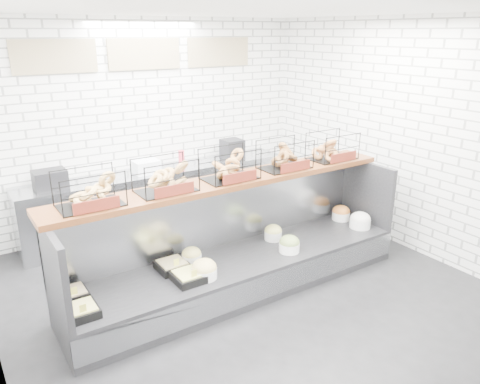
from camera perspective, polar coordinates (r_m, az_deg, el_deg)
ground at (r=5.29m, az=1.94°, el=-12.97°), size 5.50×5.50×0.00m
room_shell at (r=5.04m, az=-1.81°, el=10.54°), size 5.02×5.51×3.01m
display_case at (r=5.38m, az=-0.12°, el=-8.40°), size 4.00×0.90×1.20m
bagel_shelf at (r=5.12m, az=-1.30°, el=2.92°), size 4.10×0.50×0.40m
prep_counter at (r=7.01m, az=-9.59°, el=-0.68°), size 4.00×0.60×1.20m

